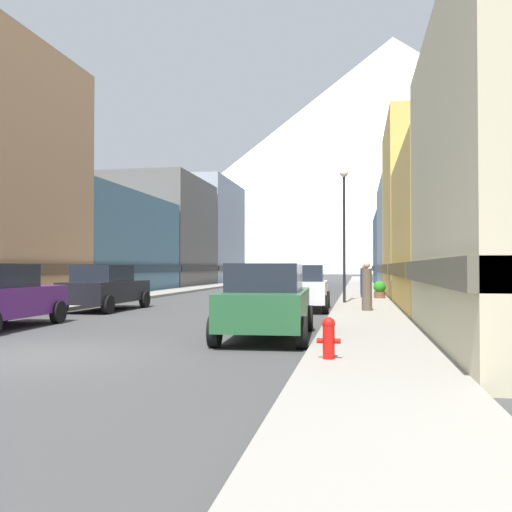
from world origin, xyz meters
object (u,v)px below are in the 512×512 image
at_px(potted_plant_0, 380,289).
at_px(pedestrian_0, 367,288).
at_px(streetlamp_right, 344,215).
at_px(pedestrian_1, 363,280).
at_px(car_right_1, 303,287).
at_px(car_driving_0, 304,277).
at_px(fire_hydrant_near, 329,337).
at_px(car_left_1, 105,287).
at_px(car_right_0, 267,301).
at_px(pedestrian_2, 364,282).

relative_size(potted_plant_0, pedestrian_0, 0.50).
bearing_deg(streetlamp_right, pedestrian_0, -78.41).
bearing_deg(pedestrian_0, pedestrian_1, 90.00).
distance_m(car_right_1, car_driving_0, 23.29).
distance_m(fire_hydrant_near, pedestrian_1, 22.97).
bearing_deg(pedestrian_0, car_left_1, 179.30).
distance_m(car_left_1, car_right_1, 7.76).
height_order(car_left_1, car_right_1, same).
bearing_deg(car_driving_0, car_left_1, -102.30).
relative_size(car_left_1, fire_hydrant_near, 6.31).
xyz_separation_m(car_right_0, fire_hydrant_near, (1.65, -3.56, -0.37)).
height_order(car_right_1, potted_plant_0, car_right_1).
height_order(fire_hydrant_near, pedestrian_0, pedestrian_0).
distance_m(car_left_1, car_driving_0, 25.34).
relative_size(car_right_1, potted_plant_0, 5.14).
relative_size(car_right_1, pedestrian_1, 2.58).
xyz_separation_m(car_driving_0, potted_plant_0, (5.40, -16.65, -0.31)).
bearing_deg(pedestrian_0, car_right_0, -108.98).
xyz_separation_m(car_right_1, car_driving_0, (-2.20, 23.19, 0.00)).
relative_size(car_driving_0, potted_plant_0, 5.07).
xyz_separation_m(car_right_1, pedestrian_0, (2.45, -1.70, 0.06)).
bearing_deg(potted_plant_0, car_driving_0, 107.97).
bearing_deg(streetlamp_right, car_driving_0, 100.37).
bearing_deg(potted_plant_0, pedestrian_0, -95.21).
bearing_deg(car_left_1, potted_plant_0, 36.90).
height_order(car_left_1, pedestrian_1, pedestrian_1).
xyz_separation_m(potted_plant_0, streetlamp_right, (-1.65, -3.84, 3.39)).
bearing_deg(car_left_1, pedestrian_0, -0.70).
xyz_separation_m(car_right_0, potted_plant_0, (3.20, 15.35, -0.31)).
relative_size(car_right_0, potted_plant_0, 5.16).
height_order(car_left_1, car_right_0, same).
relative_size(car_driving_0, fire_hydrant_near, 6.25).
distance_m(pedestrian_1, streetlamp_right, 8.50).
relative_size(car_right_0, fire_hydrant_near, 6.37).
xyz_separation_m(pedestrian_0, pedestrian_1, (-0.00, 12.27, -0.01)).
xyz_separation_m(pedestrian_2, streetlamp_right, (-0.90, -4.50, 3.06)).
xyz_separation_m(car_right_0, pedestrian_2, (2.45, 16.01, 0.03)).
relative_size(pedestrian_1, pedestrian_2, 1.03).
bearing_deg(pedestrian_2, pedestrian_1, 90.00).
distance_m(car_driving_0, pedestrian_1, 13.44).
height_order(car_left_1, potted_plant_0, car_left_1).
bearing_deg(car_right_0, pedestrian_1, 82.81).
relative_size(pedestrian_1, streetlamp_right, 0.29).
xyz_separation_m(car_left_1, pedestrian_2, (10.05, 8.76, 0.03)).
bearing_deg(car_driving_0, fire_hydrant_near, -83.82).
height_order(car_right_0, car_driving_0, same).
distance_m(car_left_1, car_right_0, 10.50).
distance_m(car_left_1, fire_hydrant_near, 14.23).
relative_size(fire_hydrant_near, pedestrian_2, 0.42).
height_order(pedestrian_0, streetlamp_right, streetlamp_right).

